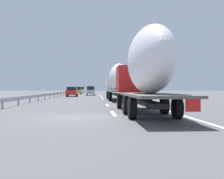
{
  "coord_description": "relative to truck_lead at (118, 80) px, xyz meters",
  "views": [
    {
      "loc": [
        -13.69,
        -0.74,
        1.47
      ],
      "look_at": [
        16.31,
        -2.6,
        1.36
      ],
      "focal_mm": 43.09,
      "sensor_mm": 36.0,
      "label": 1
    }
  ],
  "objects": [
    {
      "name": "car_yellow_coupe",
      "position": [
        38.61,
        7.45,
        -1.56
      ],
      "size": [
        4.55,
        1.84,
        1.93
      ],
      "color": "gold",
      "rests_on": "ground_plane"
    },
    {
      "name": "lane_stripe_1",
      "position": [
        -10.17,
        1.8,
        -2.52
      ],
      "size": [
        3.2,
        0.2,
        0.01
      ],
      "primitive_type": "cube",
      "color": "white",
      "rests_on": "ground_plane"
    },
    {
      "name": "guardrail_median",
      "position": [
        22.81,
        9.6,
        -1.95
      ],
      "size": [
        94.0,
        0.1,
        0.76
      ],
      "color": "#9EA0A5",
      "rests_on": "ground_plane"
    },
    {
      "name": "tree_1",
      "position": [
        58.77,
        -8.38,
        1.1
      ],
      "size": [
        2.62,
        2.62,
        6.0
      ],
      "color": "#472D19",
      "rests_on": "ground_plane"
    },
    {
      "name": "car_red_compact",
      "position": [
        15.33,
        7.11,
        -1.62
      ],
      "size": [
        4.51,
        1.89,
        1.77
      ],
      "color": "red",
      "rests_on": "ground_plane"
    },
    {
      "name": "tree_5",
      "position": [
        67.28,
        -8.9,
        1.04
      ],
      "size": [
        3.87,
        3.87,
        5.53
      ],
      "color": "#472D19",
      "rests_on": "ground_plane"
    },
    {
      "name": "lane_stripe_7",
      "position": [
        51.97,
        1.8,
        -2.52
      ],
      "size": [
        3.2,
        0.2,
        0.01
      ],
      "primitive_type": "cube",
      "color": "white",
      "rests_on": "ground_plane"
    },
    {
      "name": "lane_stripe_3",
      "position": [
        10.37,
        1.8,
        -2.52
      ],
      "size": [
        3.2,
        0.2,
        0.01
      ],
      "primitive_type": "cube",
      "color": "white",
      "rests_on": "ground_plane"
    },
    {
      "name": "truck_trailing",
      "position": [
        -18.85,
        -0.0,
        0.1
      ],
      "size": [
        12.47,
        2.55,
        4.71
      ],
      "color": "#B21919",
      "rests_on": "ground_plane"
    },
    {
      "name": "lane_stripe_5",
      "position": [
        22.9,
        1.8,
        -2.52
      ],
      "size": [
        3.2,
        0.2,
        0.01
      ],
      "primitive_type": "cube",
      "color": "white",
      "rests_on": "ground_plane"
    },
    {
      "name": "lane_stripe_2",
      "position": [
        3.72,
        1.8,
        -2.52
      ],
      "size": [
        3.2,
        0.2,
        0.01
      ],
      "primitive_type": "cube",
      "color": "white",
      "rests_on": "ground_plane"
    },
    {
      "name": "tree_3",
      "position": [
        24.0,
        -7.18,
        1.71
      ],
      "size": [
        3.03,
        3.03,
        7.23
      ],
      "color": "#472D19",
      "rests_on": "ground_plane"
    },
    {
      "name": "tree_2",
      "position": [
        29.77,
        -9.46,
        0.98
      ],
      "size": [
        3.91,
        3.91,
        5.74
      ],
      "color": "#472D19",
      "rests_on": "ground_plane"
    },
    {
      "name": "lane_stripe_4",
      "position": [
        17.94,
        1.8,
        -2.52
      ],
      "size": [
        3.2,
        0.2,
        0.01
      ],
      "primitive_type": "cube",
      "color": "white",
      "rests_on": "ground_plane"
    },
    {
      "name": "car_white_van",
      "position": [
        53.72,
        7.26,
        -1.54
      ],
      "size": [
        4.55,
        1.72,
        1.99
      ],
      "color": "white",
      "rests_on": "ground_plane"
    },
    {
      "name": "road_sign",
      "position": [
        23.26,
        -3.1,
        -0.43
      ],
      "size": [
        0.1,
        0.9,
        3.02
      ],
      "color": "gray",
      "rests_on": "ground_plane"
    },
    {
      "name": "tree_0",
      "position": [
        19.8,
        -8.17,
        1.16
      ],
      "size": [
        2.8,
        2.8,
        5.98
      ],
      "color": "#472D19",
      "rests_on": "ground_plane"
    },
    {
      "name": "lane_stripe_6",
      "position": [
        32.75,
        1.8,
        -2.52
      ],
      "size": [
        3.2,
        0.2,
        0.01
      ],
      "primitive_type": "cube",
      "color": "white",
      "rests_on": "ground_plane"
    },
    {
      "name": "edge_line_right",
      "position": [
        24.81,
        -1.9,
        -2.52
      ],
      "size": [
        110.0,
        0.2,
        0.01
      ],
      "primitive_type": "cube",
      "color": "white",
      "rests_on": "ground_plane"
    },
    {
      "name": "lane_stripe_0",
      "position": [
        -18.19,
        1.8,
        -2.52
      ],
      "size": [
        3.2,
        0.2,
        0.01
      ],
      "primitive_type": "cube",
      "color": "white",
      "rests_on": "ground_plane"
    },
    {
      "name": "tree_4",
      "position": [
        26.44,
        -8.8,
        2.0
      ],
      "size": [
        3.72,
        3.72,
        7.41
      ],
      "color": "#472D19",
      "rests_on": "ground_plane"
    },
    {
      "name": "truck_lead",
      "position": [
        0.0,
        0.0,
        0.0
      ],
      "size": [
        14.22,
        2.55,
        4.5
      ],
      "color": "silver",
      "rests_on": "ground_plane"
    },
    {
      "name": "car_silver_hatch",
      "position": [
        24.0,
        3.86,
        -1.55
      ],
      "size": [
        4.37,
        1.78,
        1.95
      ],
      "color": "#ADB2B7",
      "rests_on": "ground_plane"
    },
    {
      "name": "ground_plane",
      "position": [
        19.81,
        3.6,
        -2.53
      ],
      "size": [
        260.0,
        260.0,
        0.0
      ],
      "primitive_type": "plane",
      "color": "#4C4C4F"
    }
  ]
}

